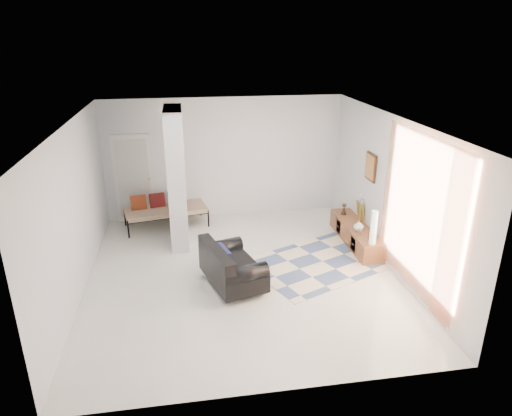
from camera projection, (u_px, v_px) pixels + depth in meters
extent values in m
plane|color=beige|center=(242.00, 273.00, 8.39)|extent=(6.00, 6.00, 0.00)
plane|color=white|center=(240.00, 121.00, 7.38)|extent=(6.00, 6.00, 0.00)
plane|color=white|center=(224.00, 158.00, 10.65)|extent=(6.00, 0.00, 6.00)
plane|color=white|center=(276.00, 294.00, 5.12)|extent=(6.00, 0.00, 6.00)
plane|color=white|center=(75.00, 212.00, 7.47)|extent=(0.00, 6.00, 6.00)
plane|color=white|center=(391.00, 194.00, 8.30)|extent=(0.00, 6.00, 6.00)
cube|color=silver|center=(177.00, 178.00, 9.19)|extent=(0.35, 1.20, 2.80)
cube|color=white|center=(133.00, 178.00, 10.43)|extent=(0.85, 0.06, 2.04)
plane|color=#D86739|center=(418.00, 215.00, 7.21)|extent=(0.00, 2.55, 2.55)
cube|color=#3D2010|center=(371.00, 167.00, 9.03)|extent=(0.04, 0.45, 0.55)
cube|color=brown|center=(356.00, 234.00, 9.52)|extent=(0.45, 2.01, 0.40)
cube|color=#3D2010|center=(353.00, 244.00, 9.08)|extent=(0.02, 0.27, 0.28)
cube|color=#3D2010|center=(339.00, 227.00, 9.90)|extent=(0.02, 0.27, 0.28)
cube|color=gold|center=(360.00, 211.00, 9.66)|extent=(0.09, 0.32, 0.40)
cube|color=silver|center=(360.00, 232.00, 9.00)|extent=(0.04, 0.10, 0.12)
cylinder|color=silver|center=(229.00, 301.00, 7.43)|extent=(0.05, 0.05, 0.10)
cylinder|color=silver|center=(207.00, 272.00, 8.35)|extent=(0.05, 0.05, 0.10)
cylinder|color=silver|center=(262.00, 293.00, 7.67)|extent=(0.05, 0.05, 0.10)
cylinder|color=silver|center=(237.00, 265.00, 8.59)|extent=(0.05, 0.05, 0.10)
cube|color=black|center=(233.00, 272.00, 7.94)|extent=(1.13, 1.49, 0.30)
cube|color=black|center=(216.00, 258.00, 7.70)|extent=(0.56, 1.33, 0.36)
cylinder|color=black|center=(245.00, 274.00, 7.40)|extent=(0.80, 0.48, 0.28)
cylinder|color=black|center=(221.00, 247.00, 8.31)|extent=(0.80, 0.48, 0.28)
cube|color=black|center=(223.00, 256.00, 7.74)|extent=(0.27, 0.51, 0.31)
cylinder|color=black|center=(128.00, 229.00, 9.76)|extent=(0.04, 0.04, 0.40)
cylinder|color=black|center=(208.00, 218.00, 10.33)|extent=(0.04, 0.04, 0.40)
cylinder|color=black|center=(125.00, 217.00, 10.39)|extent=(0.04, 0.04, 0.40)
cylinder|color=black|center=(201.00, 208.00, 10.97)|extent=(0.04, 0.04, 0.40)
cube|color=beige|center=(166.00, 211.00, 10.30)|extent=(1.90, 1.08, 0.12)
cube|color=maroon|center=(139.00, 202.00, 10.16)|extent=(0.37, 0.23, 0.33)
cube|color=#5D1817|center=(157.00, 200.00, 10.30)|extent=(0.37, 0.23, 0.33)
cube|color=maroon|center=(176.00, 198.00, 10.43)|extent=(0.37, 0.23, 0.33)
cube|color=beige|center=(323.00, 261.00, 8.81)|extent=(3.21, 2.74, 0.01)
cylinder|color=white|center=(374.00, 228.00, 8.53)|extent=(0.12, 0.12, 0.66)
imported|color=silver|center=(359.00, 225.00, 9.18)|extent=(0.23, 0.23, 0.22)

